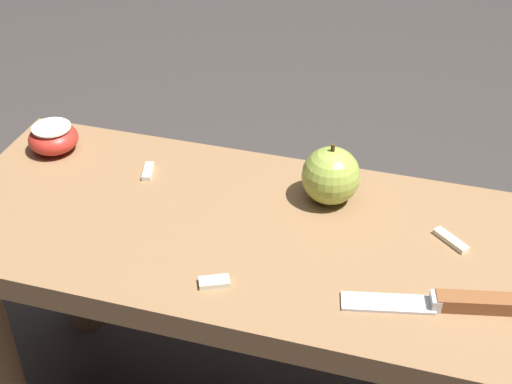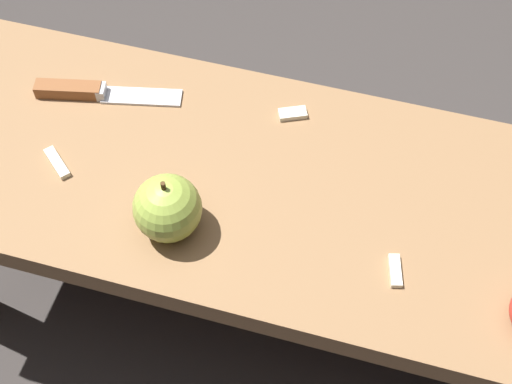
% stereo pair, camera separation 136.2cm
% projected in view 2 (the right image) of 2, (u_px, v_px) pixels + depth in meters
% --- Properties ---
extents(ground_plane, '(8.00, 8.00, 0.00)m').
position_uv_depth(ground_plane, '(231.00, 309.00, 1.34)').
color(ground_plane, '#383330').
extents(wooden_bench, '(1.03, 0.39, 0.44)m').
position_uv_depth(wooden_bench, '(224.00, 209.00, 1.05)').
color(wooden_bench, olive).
rests_on(wooden_bench, ground_plane).
extents(knife, '(0.22, 0.07, 0.02)m').
position_uv_depth(knife, '(88.00, 91.00, 1.05)').
color(knife, silver).
rests_on(knife, wooden_bench).
extents(apple_whole, '(0.09, 0.09, 0.10)m').
position_uv_depth(apple_whole, '(167.00, 208.00, 0.89)').
color(apple_whole, '#9EB747').
rests_on(apple_whole, wooden_bench).
extents(apple_slice_near_knife, '(0.04, 0.03, 0.01)m').
position_uv_depth(apple_slice_near_knife, '(293.00, 114.00, 1.03)').
color(apple_slice_near_knife, white).
rests_on(apple_slice_near_knife, wooden_bench).
extents(apple_slice_center, '(0.02, 0.05, 0.01)m').
position_uv_depth(apple_slice_center, '(395.00, 271.00, 0.89)').
color(apple_slice_center, white).
rests_on(apple_slice_center, wooden_bench).
extents(apple_slice_near_bowl, '(0.05, 0.05, 0.01)m').
position_uv_depth(apple_slice_near_bowl, '(57.00, 163.00, 0.98)').
color(apple_slice_near_bowl, white).
rests_on(apple_slice_near_bowl, wooden_bench).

